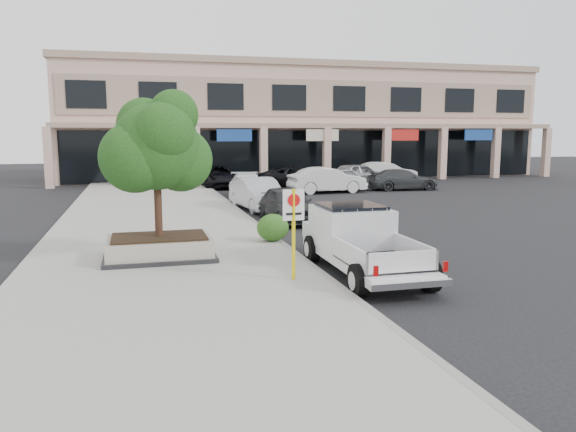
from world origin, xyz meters
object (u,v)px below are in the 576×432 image
at_px(planter, 160,247).
at_px(no_parking_sign, 294,221).
at_px(lot_car_a, 345,179).
at_px(lot_car_e, 358,174).
at_px(lot_car_f, 384,173).
at_px(lot_car_d, 298,178).
at_px(curb_car_b, 258,194).
at_px(pickup_truck, 364,242).
at_px(curb_car_a, 288,204).
at_px(planter_tree, 161,147).
at_px(curb_car_d, 218,176).
at_px(lot_car_c, 403,180).
at_px(curb_car_c, 247,186).
at_px(lot_car_b, 327,180).

bearing_deg(planter, no_parking_sign, -46.31).
distance_m(lot_car_a, lot_car_e, 2.96).
bearing_deg(lot_car_f, lot_car_d, 97.91).
bearing_deg(curb_car_b, pickup_truck, -96.81).
height_order(curb_car_a, lot_car_f, lot_car_f).
height_order(planter_tree, curb_car_a, planter_tree).
distance_m(planter, curb_car_d, 22.94).
height_order(planter, lot_car_c, lot_car_c).
bearing_deg(curb_car_c, lot_car_c, 16.92).
bearing_deg(curb_car_d, planter, -107.88).
relative_size(curb_car_b, curb_car_c, 0.98).
height_order(pickup_truck, lot_car_c, pickup_truck).
bearing_deg(pickup_truck, curb_car_a, 88.07).
relative_size(no_parking_sign, lot_car_a, 0.52).
distance_m(no_parking_sign, lot_car_c, 24.75).
bearing_deg(lot_car_c, curb_car_c, 103.25).
height_order(curb_car_b, curb_car_c, curb_car_b).
bearing_deg(curb_car_c, curb_car_b, -87.72).
relative_size(curb_car_b, lot_car_b, 0.98).
height_order(planter, lot_car_a, lot_car_a).
xyz_separation_m(no_parking_sign, curb_car_b, (2.04, 13.75, -0.84)).
distance_m(curb_car_d, lot_car_a, 8.87).
bearing_deg(lot_car_a, pickup_truck, 159.13).
relative_size(lot_car_c, lot_car_d, 0.89).
bearing_deg(lot_car_f, curb_car_a, 138.69).
height_order(pickup_truck, lot_car_d, pickup_truck).
relative_size(curb_car_d, lot_car_b, 1.10).
distance_m(curb_car_c, lot_car_e, 10.46).
bearing_deg(lot_car_e, pickup_truck, 139.66).
bearing_deg(planter, lot_car_b, 56.96).
height_order(curb_car_c, lot_car_c, curb_car_c).
xyz_separation_m(curb_car_a, lot_car_a, (7.14, 11.84, 0.00)).
xyz_separation_m(pickup_truck, curb_car_b, (-0.08, 13.27, -0.11)).
distance_m(planter_tree, lot_car_f, 27.67).
relative_size(planter, planter_tree, 0.80).
bearing_deg(lot_car_d, lot_car_c, -105.99).
bearing_deg(pickup_truck, lot_car_e, 68.69).
bearing_deg(lot_car_d, no_parking_sign, 170.84).
xyz_separation_m(pickup_truck, lot_car_c, (11.26, 20.32, -0.21)).
relative_size(lot_car_b, lot_car_c, 1.04).
height_order(lot_car_a, lot_car_b, lot_car_b).
bearing_deg(no_parking_sign, planter, 133.69).
bearing_deg(planter, planter_tree, 48.97).
bearing_deg(no_parking_sign, curb_car_d, 86.17).
bearing_deg(curb_car_a, lot_car_d, 68.85).
relative_size(no_parking_sign, curb_car_a, 0.52).
bearing_deg(lot_car_f, curb_car_b, 129.32).
bearing_deg(pickup_truck, curb_car_b, 90.82).
bearing_deg(pickup_truck, lot_car_b, 74.23).
xyz_separation_m(lot_car_d, lot_car_e, (4.66, 0.48, 0.09)).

